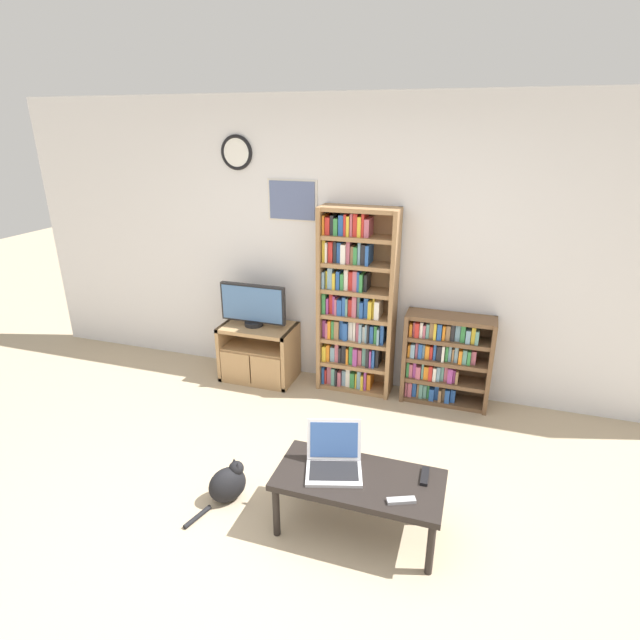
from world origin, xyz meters
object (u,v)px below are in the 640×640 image
coffee_table (359,483)px  laptop (334,458)px  cat (229,484)px  bookshelf_tall (354,305)px  remote_near_laptop (425,476)px  remote_far_from_laptop (401,500)px  television (253,305)px  tv_stand (259,352)px  bookshelf_short (443,358)px

coffee_table → laptop: laptop is taller
cat → bookshelf_tall: bearing=115.7°
coffee_table → remote_near_laptop: 0.39m
bookshelf_tall → remote_far_from_laptop: (0.76, -1.88, -0.43)m
television → coffee_table: (1.44, -1.64, -0.41)m
remote_near_laptop → cat: (-1.25, -0.13, -0.27)m
bookshelf_tall → laptop: 1.78m
tv_stand → cat: bearing=-72.2°
television → cat: bearing=-71.1°
bookshelf_short → television: bearing=-176.4°
television → remote_near_laptop: 2.39m
tv_stand → bookshelf_tall: size_ratio=0.41×
laptop → cat: size_ratio=0.84×
television → bookshelf_tall: size_ratio=0.38×
laptop → remote_far_from_laptop: bearing=-37.7°
tv_stand → coffee_table: bearing=-49.3°
bookshelf_tall → remote_far_from_laptop: bookshelf_tall is taller
coffee_table → remote_far_from_laptop: 0.31m
coffee_table → television: bearing=131.4°
remote_near_laptop → cat: remote_near_laptop is taller
bookshelf_tall → remote_far_from_laptop: bearing=-67.9°
coffee_table → laptop: 0.21m
television → laptop: (1.28, -1.60, -0.30)m
laptop → remote_near_laptop: (0.54, 0.08, -0.06)m
remote_near_laptop → bookshelf_short: bearing=89.3°
remote_far_from_laptop → tv_stand: bearing=-159.8°
bookshelf_tall → laptop: bearing=-79.3°
bookshelf_tall → bookshelf_short: bearing=0.1°
television → bookshelf_short: 1.81m
remote_far_from_laptop → television: bearing=-159.3°
remote_far_from_laptop → remote_near_laptop: bearing=134.9°
cat → remote_far_from_laptop: bearing=32.2°
bookshelf_short → remote_near_laptop: (0.04, -1.63, -0.02)m
laptop → bookshelf_tall: bearing=84.0°
remote_near_laptop → tv_stand: bearing=137.4°
cat → laptop: bearing=42.2°
remote_near_laptop → cat: bearing=-176.2°
remote_near_laptop → remote_far_from_laptop: size_ratio=0.98×
laptop → remote_near_laptop: bearing=-8.4°
television → bookshelf_tall: bearing=6.6°
laptop → coffee_table: bearing=-30.4°
bookshelf_short → coffee_table: bookshelf_short is taller
cat → television: bearing=147.0°
coffee_table → bookshelf_tall: bearing=105.7°
bookshelf_short → laptop: bearing=-106.2°
bookshelf_tall → bookshelf_short: bookshelf_tall is taller
laptop → remote_near_laptop: laptop is taller
remote_near_laptop → laptop: bearing=-173.9°
cat → bookshelf_short: bearing=93.7°
laptop → cat: 0.78m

